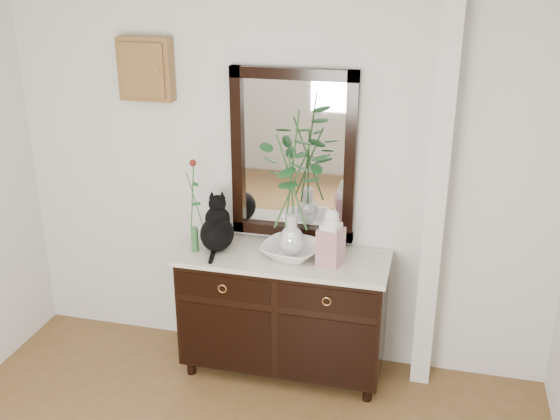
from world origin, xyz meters
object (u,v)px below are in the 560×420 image
(lotus_bowl, at_px, (291,251))
(cat, at_px, (217,223))
(sideboard, at_px, (284,308))
(ginger_jar, at_px, (331,236))

(lotus_bowl, bearing_deg, cat, 179.05)
(sideboard, xyz_separation_m, ginger_jar, (0.30, -0.04, 0.56))
(lotus_bowl, distance_m, ginger_jar, 0.29)
(cat, distance_m, lotus_bowl, 0.51)
(cat, xyz_separation_m, ginger_jar, (0.74, -0.04, 0.01))
(lotus_bowl, bearing_deg, ginger_jar, -8.12)
(sideboard, height_order, ginger_jar, ginger_jar)
(sideboard, bearing_deg, cat, 179.55)
(cat, xyz_separation_m, lotus_bowl, (0.49, -0.01, -0.13))
(sideboard, height_order, cat, cat)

